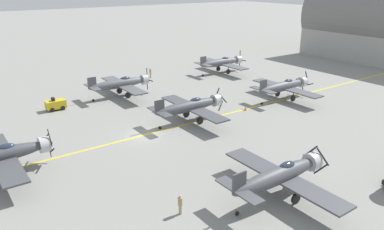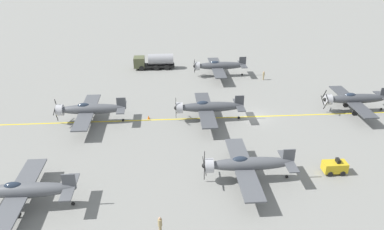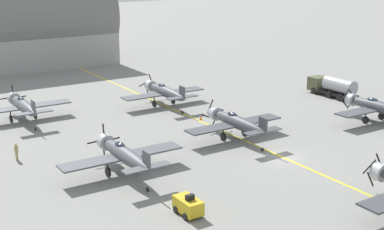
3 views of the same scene
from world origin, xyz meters
The scene contains 12 objects.
ground_plane centered at (0.00, 0.00, 0.00)m, with size 400.00×400.00×0.00m, color gray.
taxiway_stripe centered at (0.00, 0.00, 0.00)m, with size 0.30×160.00×0.01m, color yellow.
airplane_far_center centered at (-0.06, 23.49, 2.01)m, with size 12.00×9.98×3.70m.
airplane_far_left centered at (-18.43, 26.71, 2.01)m, with size 12.00×9.98×3.80m.
airplane_mid_right centered at (17.94, 2.67, 2.01)m, with size 12.00×9.98×3.65m.
airplane_mid_center centered at (-0.56, 6.81, 2.01)m, with size 12.00×9.98×3.65m.
airplane_mid_left centered at (-15.52, 4.33, 2.01)m, with size 12.00×9.98×3.80m.
fuel_tanker centered at (23.29, 14.86, 1.51)m, with size 2.67×8.00×2.98m.
tow_tractor centered at (-14.90, -5.82, 0.79)m, with size 1.57×2.60×1.79m.
ground_crew_inspecting centered at (-22.92, 13.57, 0.97)m, with size 0.39×0.39×1.77m.
traffic_cone centered at (0.40, 15.31, 0.28)m, with size 0.36×0.36×0.55m, color orange.
hangar centered at (-7.48, 62.24, 7.59)m, with size 31.18×15.93×17.18m.
Camera 3 is at (-35.34, -38.10, 19.25)m, focal length 50.00 mm.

